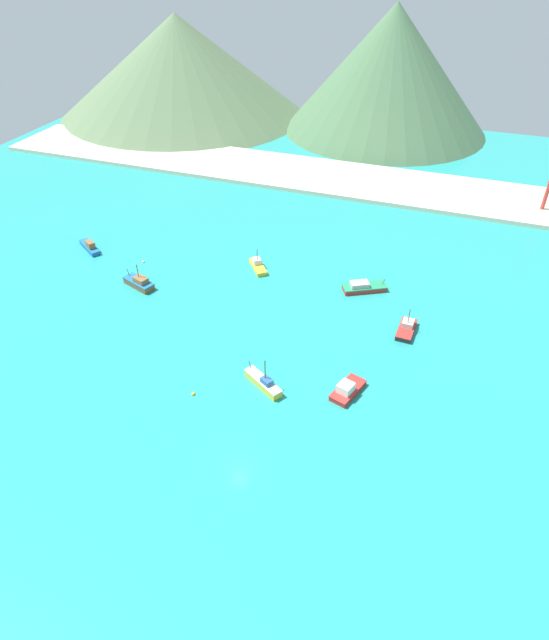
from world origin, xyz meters
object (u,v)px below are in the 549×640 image
Objects in this scene: fishing_boat_5 at (407,329)px; fishing_boat_4 at (263,383)px; buoy_1 at (193,394)px; fishing_boat_7 at (90,247)px; fishing_boat_6 at (363,287)px; fishing_boat_8 at (139,283)px; fishing_boat_3 at (258,266)px; fishing_boat_2 at (347,390)px; buoy_0 at (143,262)px.

fishing_boat_4 is at bearing -131.04° from fishing_boat_5.
fishing_boat_5 reaches higher than buoy_1.
fishing_boat_5 is at bearing -4.61° from fishing_boat_7.
fishing_boat_8 is (-45.22, -14.89, 0.19)m from fishing_boat_6.
fishing_boat_5 reaches higher than fishing_boat_7.
fishing_boat_3 is 0.88× the size of fishing_boat_4.
fishing_boat_7 is at bearing -175.49° from fishing_boat_6.
fishing_boat_8 is (19.35, -9.80, 0.12)m from fishing_boat_7.
fishing_boat_5 is (20.27, 23.29, -0.12)m from fishing_boat_4.
fishing_boat_7 is (-68.79, 26.19, -0.03)m from fishing_boat_2.
fishing_boat_8 is 11.70× the size of buoy_1.
fishing_boat_4 reaches higher than fishing_boat_5.
fishing_boat_5 is at bearing -45.87° from fishing_boat_6.
fishing_boat_2 is 21.17m from fishing_boat_5.
buoy_0 is (-60.62, 5.35, -0.65)m from fishing_boat_5.
fishing_boat_4 reaches higher than buoy_0.
fishing_boat_2 is 31.56m from fishing_boat_6.
fishing_boat_4 is 49.48m from buoy_0.
fishing_boat_3 is at bearing 131.65° from fishing_boat_2.
fishing_boat_7 is at bearing 175.39° from fishing_boat_5.
fishing_boat_8 is (-35.79, 19.57, 0.10)m from fishing_boat_4.
fishing_boat_7 is (-75.42, 6.08, 0.10)m from fishing_boat_5.
fishing_boat_3 reaches higher than fishing_boat_7.
buoy_0 is (-49.78, -5.83, -0.69)m from fishing_boat_6.
fishing_boat_7 is 1.00× the size of fishing_boat_8.
fishing_boat_2 is 25.58m from buoy_1.
buoy_1 is at bearing -38.10° from fishing_boat_7.
buoy_0 is at bearing -173.32° from fishing_boat_6.
fishing_boat_6 is 1.21× the size of fishing_boat_7.
fishing_boat_4 reaches higher than fishing_boat_6.
fishing_boat_3 reaches higher than buoy_1.
fishing_boat_6 reaches higher than buoy_1.
fishing_boat_3 is 41.17m from buoy_1.
fishing_boat_5 is at bearing 3.79° from fishing_boat_8.
fishing_boat_2 reaches higher than fishing_boat_7.
fishing_boat_8 is (-56.07, -3.72, 0.22)m from fishing_boat_5.
fishing_boat_2 reaches higher than buoy_1.
fishing_boat_7 is at bearing 141.90° from buoy_1.
fishing_boat_2 is 59.69m from buoy_0.
buoy_0 is at bearing 116.68° from fishing_boat_8.
fishing_boat_8 is at bearing -161.77° from fishing_boat_6.
fishing_boat_3 is 10.41× the size of buoy_1.
fishing_boat_8 reaches higher than fishing_boat_6.
fishing_boat_8 reaches higher than fishing_boat_2.
fishing_boat_6 is 14.23× the size of buoy_1.
fishing_boat_5 is 10.51× the size of buoy_1.
buoy_1 is at bearing -136.44° from fishing_boat_5.
fishing_boat_5 is 11.28× the size of buoy_0.
fishing_boat_8 is (-49.43, 16.39, 0.09)m from fishing_boat_2.
fishing_boat_2 is 52.08m from fishing_boat_8.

